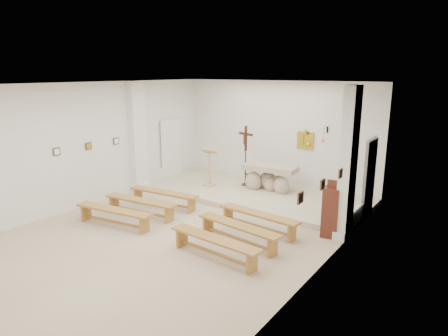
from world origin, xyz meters
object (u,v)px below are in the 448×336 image
Objects in this scene: bench_right_front at (258,217)px; bench_left_third at (114,213)px; bench_left_front at (164,195)px; bench_right_second at (238,229)px; lectern at (209,167)px; bench_left_second at (140,204)px; crucifix_stand at (245,151)px; altar at (269,179)px; bench_right_third at (214,243)px; donation_pedestal at (331,212)px.

bench_right_front is 1.00× the size of bench_left_third.
bench_right_front is at bearing -6.00° from bench_left_front.
bench_left_front and bench_right_second have the same top height.
bench_left_second is at bearing -100.61° from lectern.
altar is at bearing 12.58° from crucifix_stand.
bench_right_front is 1.00× the size of bench_right_third.
altar is 0.78× the size of bench_left_front.
bench_left_front is 1.80m from bench_left_third.
bench_right_front is 1.00× the size of bench_right_second.
lectern reaches higher than bench_left_front.
crucifix_stand reaches higher than bench_left_third.
donation_pedestal is 0.62× the size of bench_right_front.
lectern is 4.99m from bench_right_third.
altar is at bearing 56.79° from bench_left_second.
bench_left_second is at bearing -96.00° from bench_left_front.
bench_left_front is 1.00× the size of bench_left_second.
bench_left_front is 1.00× the size of bench_right_second.
bench_left_third is (-3.10, -1.80, 0.00)m from bench_right_front.
lectern is 0.56× the size of bench_left_front.
lectern reaches higher than altar.
lectern is at bearing 82.75° from bench_left_front.
crucifix_stand reaches higher than bench_right_front.
altar is at bearing 109.04° from bench_right_third.
bench_right_front and bench_right_third have the same top height.
donation_pedestal is at bearing 28.96° from bench_right_front.
lectern reaches higher than bench_left_second.
lectern is (-1.84, -0.66, 0.28)m from altar.
bench_right_front is (-1.55, -0.67, -0.26)m from donation_pedestal.
bench_left_third is at bearing -96.00° from bench_left_front.
altar reaches higher than bench_right_second.
bench_right_second is (0.00, -0.90, 0.00)m from bench_right_front.
lectern reaches higher than bench_right_third.
bench_left_second is 1.00× the size of bench_right_third.
crucifix_stand is 3.95m from bench_left_second.
donation_pedestal is (4.61, -1.45, -0.16)m from lectern.
donation_pedestal is at bearing 52.90° from bench_right_second.
bench_right_second is (1.21, -3.68, -0.14)m from altar.
bench_left_front and bench_left_third have the same top height.
bench_left_third is (0.00, -1.80, 0.00)m from bench_left_front.
bench_left_second is at bearing -169.63° from donation_pedestal.
bench_left_second is (0.00, -0.90, 0.00)m from bench_left_front.
lectern is 1.28m from crucifix_stand.
bench_right_third is at bearing -7.80° from bench_left_third.
bench_left_third is at bearing -115.53° from altar.
altar is at bearing 119.10° from bench_right_front.
donation_pedestal is 2.93m from bench_right_third.
bench_right_second is at bearing 94.21° from bench_right_third.
crucifix_stand reaches higher than altar.
crucifix_stand is 3.12m from bench_left_front.
bench_right_front is (3.06, -2.12, -0.42)m from lectern.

